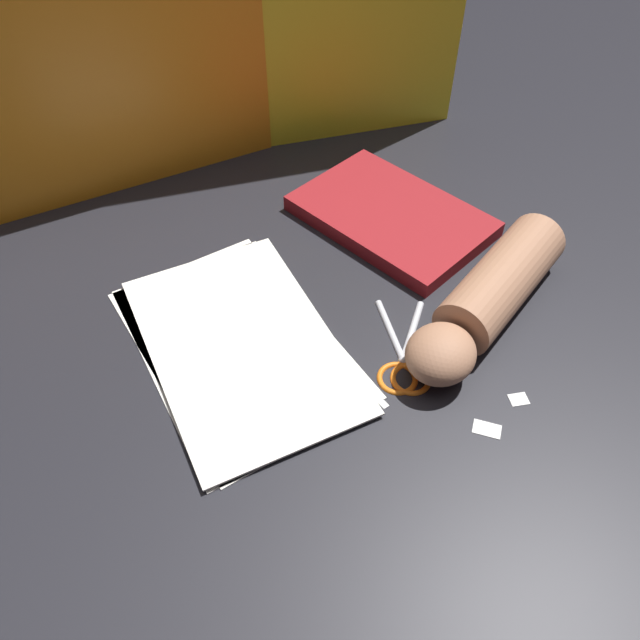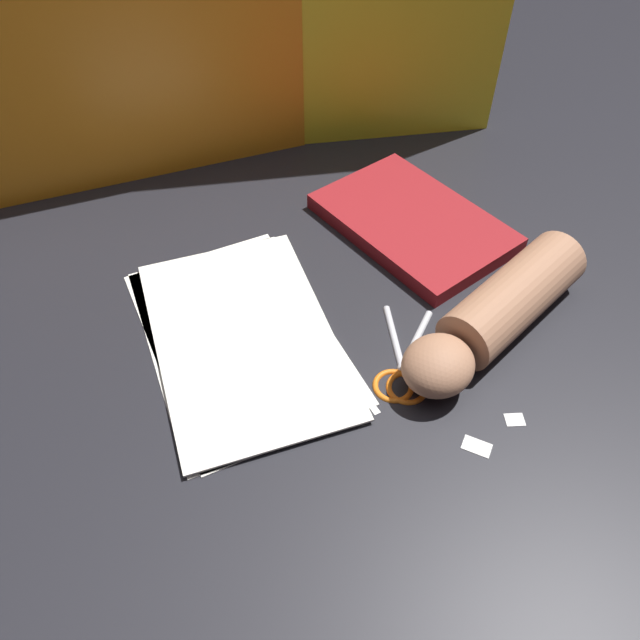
{
  "view_description": "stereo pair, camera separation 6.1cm",
  "coord_description": "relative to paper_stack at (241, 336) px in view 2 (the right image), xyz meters",
  "views": [
    {
      "loc": [
        -0.25,
        -0.43,
        0.6
      ],
      "look_at": [
        -0.03,
        0.0,
        0.06
      ],
      "focal_mm": 35.0,
      "sensor_mm": 36.0,
      "label": 1
    },
    {
      "loc": [
        -0.2,
        -0.46,
        0.6
      ],
      "look_at": [
        -0.03,
        0.0,
        0.06
      ],
      "focal_mm": 35.0,
      "sensor_mm": 36.0,
      "label": 2
    }
  ],
  "objects": [
    {
      "name": "paper_scrap_far",
      "position": [
        0.11,
        -0.15,
        -0.0
      ],
      "size": [
        0.01,
        0.02,
        0.0
      ],
      "color": "white",
      "rests_on": "ground_plane"
    },
    {
      "name": "book_closed",
      "position": [
        0.3,
        0.12,
        0.01
      ],
      "size": [
        0.26,
        0.32,
        0.02
      ],
      "color": "maroon",
      "rests_on": "ground_plane"
    },
    {
      "name": "paper_scrap_near",
      "position": [
        0.26,
        -0.23,
        -0.0
      ],
      "size": [
        0.03,
        0.02,
        0.0
      ],
      "color": "white",
      "rests_on": "ground_plane"
    },
    {
      "name": "backdrop_panel_left",
      "position": [
        -0.07,
        0.4,
        0.19
      ],
      "size": [
        0.59,
        0.03,
        0.38
      ],
      "color": "orange",
      "rests_on": "ground_plane"
    },
    {
      "name": "hand_forearm",
      "position": [
        0.3,
        -0.1,
        0.03
      ],
      "size": [
        0.31,
        0.2,
        0.08
      ],
      "color": "#A87556",
      "rests_on": "ground_plane"
    },
    {
      "name": "ground_plane",
      "position": [
        0.12,
        -0.06,
        -0.0
      ],
      "size": [
        6.0,
        6.0,
        0.0
      ],
      "primitive_type": "plane",
      "color": "black"
    },
    {
      "name": "scissors",
      "position": [
        0.17,
        -0.12,
        0.0
      ],
      "size": [
        0.13,
        0.16,
        0.01
      ],
      "color": "silver",
      "rests_on": "ground_plane"
    },
    {
      "name": "paper_stack",
      "position": [
        0.0,
        0.0,
        0.0
      ],
      "size": [
        0.25,
        0.36,
        0.01
      ],
      "color": "white",
      "rests_on": "ground_plane"
    },
    {
      "name": "paper_scrap_mid",
      "position": [
        0.2,
        -0.24,
        -0.0
      ],
      "size": [
        0.04,
        0.04,
        0.0
      ],
      "color": "white",
      "rests_on": "ground_plane"
    },
    {
      "name": "pen",
      "position": [
        -0.07,
        0.02,
        -0.0
      ],
      "size": [
        0.05,
        0.15,
        0.01
      ],
      "color": "black",
      "rests_on": "ground_plane"
    }
  ]
}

